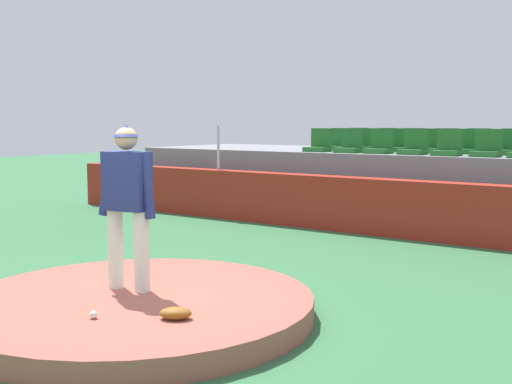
{
  "coord_description": "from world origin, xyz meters",
  "views": [
    {
      "loc": [
        4.78,
        -4.52,
        2.02
      ],
      "look_at": [
        0.0,
        2.13,
        1.13
      ],
      "focal_mm": 44.64,
      "sensor_mm": 36.0,
      "label": 1
    }
  ],
  "objects": [
    {
      "name": "stadium_chair_15",
      "position": [
        -1.38,
        9.15,
        1.57
      ],
      "size": [
        0.48,
        0.44,
        0.5
      ],
      "rotation": [
        0.0,
        0.0,
        3.14
      ],
      "color": "#226727",
      "rests_on": "bleacher_platform"
    },
    {
      "name": "stadium_chair_1",
      "position": [
        -1.37,
        7.38,
        1.57
      ],
      "size": [
        0.48,
        0.44,
        0.5
      ],
      "rotation": [
        0.0,
        0.0,
        3.14
      ],
      "color": "#226727",
      "rests_on": "bleacher_platform"
    },
    {
      "name": "stadium_chair_0",
      "position": [
        -2.12,
        7.4,
        1.57
      ],
      "size": [
        0.48,
        0.44,
        0.5
      ],
      "rotation": [
        0.0,
        0.0,
        3.14
      ],
      "color": "#226727",
      "rests_on": "bleacher_platform"
    },
    {
      "name": "stadium_chair_14",
      "position": [
        -2.13,
        9.17,
        1.57
      ],
      "size": [
        0.48,
        0.44,
        0.5
      ],
      "rotation": [
        0.0,
        0.0,
        3.14
      ],
      "color": "#226727",
      "rests_on": "bleacher_platform"
    },
    {
      "name": "baseball",
      "position": [
        0.25,
        -0.78,
        0.27
      ],
      "size": [
        0.07,
        0.07,
        0.07
      ],
      "primitive_type": "sphere",
      "color": "white",
      "rests_on": "pitchers_mound"
    },
    {
      "name": "stadium_chair_9",
      "position": [
        -0.72,
        8.29,
        1.57
      ],
      "size": [
        0.48,
        0.44,
        0.5
      ],
      "rotation": [
        0.0,
        0.0,
        3.14
      ],
      "color": "#226727",
      "rests_on": "bleacher_platform"
    },
    {
      "name": "stadium_chair_7",
      "position": [
        -2.11,
        8.26,
        1.57
      ],
      "size": [
        0.48,
        0.44,
        0.5
      ],
      "rotation": [
        0.0,
        0.0,
        3.14
      ],
      "color": "#226727",
      "rests_on": "bleacher_platform"
    },
    {
      "name": "stadium_chair_17",
      "position": [
        0.02,
        9.15,
        1.57
      ],
      "size": [
        0.48,
        0.44,
        0.5
      ],
      "rotation": [
        0.0,
        0.0,
        3.14
      ],
      "color": "#226727",
      "rests_on": "bleacher_platform"
    },
    {
      "name": "bleacher_platform",
      "position": [
        0.0,
        8.59,
        0.71
      ],
      "size": [
        13.68,
        3.48,
        1.41
      ],
      "primitive_type": "cube",
      "color": "gray",
      "rests_on": "ground_plane"
    },
    {
      "name": "pitchers_mound",
      "position": [
        0.0,
        0.0,
        0.12
      ],
      "size": [
        3.69,
        3.69,
        0.23
      ],
      "primitive_type": "cylinder",
      "color": "#9F5547",
      "rests_on": "ground_plane"
    },
    {
      "name": "stadium_chair_5",
      "position": [
        1.42,
        7.4,
        1.57
      ],
      "size": [
        0.48,
        0.44,
        0.5
      ],
      "rotation": [
        0.0,
        0.0,
        3.14
      ],
      "color": "#226727",
      "rests_on": "bleacher_platform"
    },
    {
      "name": "fence_post_left",
      "position": [
        -3.83,
        6.07,
        1.49
      ],
      "size": [
        0.06,
        0.06,
        0.94
      ],
      "primitive_type": "cylinder",
      "color": "silver",
      "rests_on": "brick_barrier"
    },
    {
      "name": "stadium_chair_12",
      "position": [
        1.41,
        8.28,
        1.57
      ],
      "size": [
        0.48,
        0.44,
        0.5
      ],
      "rotation": [
        0.0,
        0.0,
        3.14
      ],
      "color": "#226727",
      "rests_on": "bleacher_platform"
    },
    {
      "name": "stadium_chair_8",
      "position": [
        -1.42,
        8.25,
        1.57
      ],
      "size": [
        0.48,
        0.44,
        0.5
      ],
      "rotation": [
        0.0,
        0.0,
        3.14
      ],
      "color": "#226727",
      "rests_on": "bleacher_platform"
    },
    {
      "name": "stadium_chair_16",
      "position": [
        -0.72,
        9.15,
        1.57
      ],
      "size": [
        0.48,
        0.44,
        0.5
      ],
      "rotation": [
        0.0,
        0.0,
        3.14
      ],
      "color": "#226727",
      "rests_on": "bleacher_platform"
    },
    {
      "name": "fielding_glove",
      "position": [
        0.87,
        -0.35,
        0.29
      ],
      "size": [
        0.36,
        0.33,
        0.11
      ],
      "primitive_type": "ellipsoid",
      "rotation": [
        0.0,
        0.0,
        0.55
      ],
      "color": "brown",
      "rests_on": "pitchers_mound"
    },
    {
      "name": "stadium_chair_11",
      "position": [
        0.72,
        8.28,
        1.57
      ],
      "size": [
        0.48,
        0.44,
        0.5
      ],
      "rotation": [
        0.0,
        0.0,
        3.14
      ],
      "color": "#226727",
      "rests_on": "bleacher_platform"
    },
    {
      "name": "stadium_chair_2",
      "position": [
        -0.7,
        7.39,
        1.57
      ],
      "size": [
        0.48,
        0.44,
        0.5
      ],
      "rotation": [
        0.0,
        0.0,
        3.14
      ],
      "color": "#226727",
      "rests_on": "bleacher_platform"
    },
    {
      "name": "pitcher",
      "position": [
        -0.25,
        0.13,
        1.26
      ],
      "size": [
        0.74,
        0.33,
        1.78
      ],
      "rotation": [
        0.0,
        0.0,
        0.17
      ],
      "color": "silver",
      "rests_on": "pitchers_mound"
    },
    {
      "name": "brick_barrier",
      "position": [
        0.0,
        6.07,
        0.51
      ],
      "size": [
        15.8,
        0.4,
        1.02
      ],
      "primitive_type": "cube",
      "color": "#9F291C",
      "rests_on": "ground_plane"
    },
    {
      "name": "stadium_chair_10",
      "position": [
        -0.02,
        8.28,
        1.57
      ],
      "size": [
        0.48,
        0.44,
        0.5
      ],
      "rotation": [
        0.0,
        0.0,
        3.14
      ],
      "color": "#226727",
      "rests_on": "bleacher_platform"
    },
    {
      "name": "stadium_chair_3",
      "position": [
        0.03,
        7.39,
        1.57
      ],
      "size": [
        0.48,
        0.44,
        0.5
      ],
      "rotation": [
        0.0,
        0.0,
        3.14
      ],
      "color": "#226727",
      "rests_on": "bleacher_platform"
    },
    {
      "name": "stadium_chair_18",
      "position": [
        0.7,
        9.19,
        1.57
      ],
      "size": [
        0.48,
        0.44,
        0.5
      ],
      "rotation": [
        0.0,
        0.0,
        3.14
      ],
      "color": "#226727",
      "rests_on": "bleacher_platform"
    },
    {
      "name": "ground_plane",
      "position": [
        0.0,
        0.0,
        0.0
      ],
      "size": [
        60.0,
        60.0,
        0.0
      ],
      "primitive_type": "plane",
      "color": "#336D40"
    },
    {
      "name": "stadium_chair_4",
      "position": [
        0.71,
        7.35,
        1.57
      ],
      "size": [
        0.48,
        0.44,
        0.5
      ],
      "rotation": [
        0.0,
        0.0,
        3.14
      ],
      "color": "#226727",
      "rests_on": "bleacher_platform"
    },
    {
      "name": "stadium_chair_19",
      "position": [
        1.41,
        9.2,
        1.57
      ],
      "size": [
        0.48,
        0.44,
        0.5
      ],
      "rotation": [
        0.0,
        0.0,
        3.14
      ],
      "color": "#226727",
      "rests_on": "bleacher_platform"
    }
  ]
}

